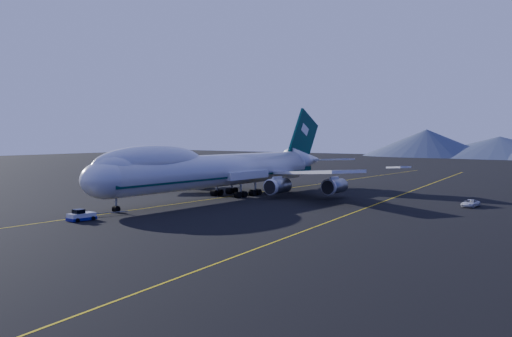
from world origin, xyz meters
The scene contains 6 objects.
ground centered at (0.00, 0.00, 0.00)m, with size 500.00×500.00×0.00m, color black.
taxiway_line_main centered at (0.00, 0.00, 0.01)m, with size 0.25×220.00×0.01m, color #DEBE0D.
taxiway_line_side centered at (30.00, 10.00, 0.01)m, with size 0.25×200.00×0.01m, color #DEBE0D.
boeing_747 centered at (0.00, 0.03, 5.81)m, with size 59.62×72.43×19.37m.
pushback_tug centered at (3.00, -35.54, 0.56)m, with size 2.59×4.23×1.78m.
service_van centered at (45.25, 15.74, 0.65)m, with size 2.16×4.69×1.30m, color silver.
Camera 1 is at (74.59, -88.19, 13.03)m, focal length 40.00 mm.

